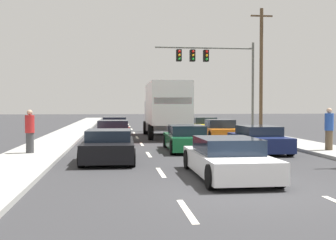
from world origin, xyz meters
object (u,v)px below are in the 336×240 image
object	(u,v)px
pedestrian_near_corner	(329,129)
car_yellow	(204,126)
utility_pole_mid	(261,68)
car_red	(113,133)
car_navy	(259,140)
car_black	(109,147)
pedestrian_mid_block	(30,131)
car_green	(186,139)
traffic_signal_mast	(210,62)
box_truck	(166,107)
car_orange	(220,130)
car_white	(228,159)
car_maroon	(114,127)

from	to	relation	value
pedestrian_near_corner	car_yellow	bearing A→B (deg)	100.48
utility_pole_mid	car_red	bearing A→B (deg)	-141.12
car_red	car_navy	xyz separation A→B (m)	(6.54, -5.61, -0.03)
pedestrian_near_corner	car_black	bearing A→B (deg)	-170.58
car_black	pedestrian_mid_block	bearing A→B (deg)	148.72
car_yellow	pedestrian_near_corner	size ratio (longest dim) A/B	2.18
car_black	utility_pole_mid	world-z (taller)	utility_pole_mid
car_yellow	car_green	bearing A→B (deg)	-105.25
traffic_signal_mast	car_green	bearing A→B (deg)	-106.25
box_truck	utility_pole_mid	size ratio (longest dim) A/B	0.83
car_orange	box_truck	bearing A→B (deg)	148.69
car_orange	car_navy	world-z (taller)	car_orange
car_black	car_green	bearing A→B (deg)	43.68
car_yellow	car_white	bearing A→B (deg)	-99.72
car_navy	pedestrian_near_corner	bearing A→B (deg)	-15.26
box_truck	utility_pole_mid	bearing A→B (deg)	34.34
car_white	pedestrian_mid_block	size ratio (longest dim) A/B	2.60
car_green	pedestrian_near_corner	world-z (taller)	pedestrian_near_corner
car_maroon	car_white	xyz separation A→B (m)	(3.34, -19.16, -0.03)
car_navy	car_black	bearing A→B (deg)	-160.24
utility_pole_mid	car_maroon	bearing A→B (deg)	-167.83
car_navy	utility_pole_mid	distance (m)	16.74
car_red	car_white	distance (m)	12.59
utility_pole_mid	pedestrian_near_corner	bearing A→B (deg)	-98.55
box_truck	traffic_signal_mast	size ratio (longest dim) A/B	0.99
car_orange	traffic_signal_mast	xyz separation A→B (m)	(1.27, 8.79, 5.10)
car_maroon	car_orange	size ratio (longest dim) A/B	1.09
car_red	car_orange	bearing A→B (deg)	15.84
box_truck	pedestrian_near_corner	world-z (taller)	box_truck
car_orange	pedestrian_mid_block	bearing A→B (deg)	-141.70
car_white	car_navy	xyz separation A→B (m)	(3.15, 6.51, 0.02)
car_green	car_yellow	distance (m)	13.04
pedestrian_mid_block	box_truck	bearing A→B (deg)	55.21
car_green	car_orange	distance (m)	7.24
car_green	traffic_signal_mast	distance (m)	16.73
car_green	utility_pole_mid	xyz separation A→B (m)	(8.49, 14.22, 4.56)
box_truck	car_white	size ratio (longest dim) A/B	1.77
car_red	car_yellow	size ratio (longest dim) A/B	1.12
box_truck	car_green	world-z (taller)	box_truck
box_truck	car_orange	bearing A→B (deg)	-31.31
car_navy	pedestrian_mid_block	xyz separation A→B (m)	(-9.95, -0.41, 0.48)
pedestrian_near_corner	traffic_signal_mast	bearing A→B (deg)	95.44
car_green	utility_pole_mid	world-z (taller)	utility_pole_mid
car_white	car_orange	world-z (taller)	car_orange
car_maroon	box_truck	bearing A→B (deg)	-43.85
car_red	car_orange	size ratio (longest dim) A/B	1.09
car_black	car_green	distance (m)	4.88
box_truck	car_yellow	world-z (taller)	box_truck
car_black	pedestrian_mid_block	xyz separation A→B (m)	(-3.27, 1.99, 0.48)
pedestrian_near_corner	pedestrian_mid_block	size ratio (longest dim) A/B	1.04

